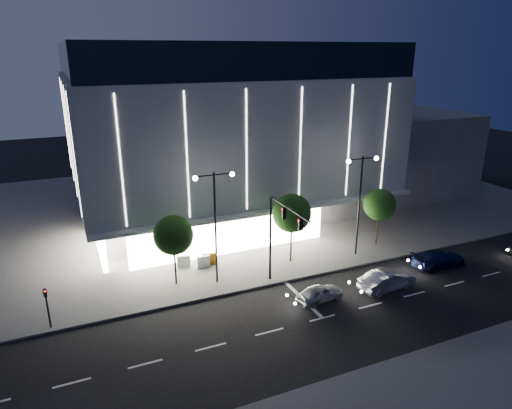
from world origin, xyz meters
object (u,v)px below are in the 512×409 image
object	(u,v)px
tree_left	(174,237)
tree_mid	(292,215)
car_third	(439,259)
barrier_d	(203,262)
street_lamp_west	(215,212)
car_lead	(320,293)
ped_signal_far	(47,304)
car_second	(387,280)
street_lamp_east	(360,191)
barrier_c	(209,259)
tree_right	(379,206)
traffic_mast	(279,228)
barrier_b	(184,261)

from	to	relation	value
tree_left	tree_mid	world-z (taller)	tree_mid
car_third	barrier_d	size ratio (longest dim) A/B	4.37
street_lamp_west	car_lead	world-z (taller)	street_lamp_west
ped_signal_far	car_second	bearing A→B (deg)	-10.81
street_lamp_east	barrier_c	world-z (taller)	street_lamp_east
barrier_d	tree_right	bearing A→B (deg)	-6.85
street_lamp_west	tree_mid	size ratio (longest dim) A/B	1.46
ped_signal_far	tree_right	world-z (taller)	tree_right
tree_mid	barrier_c	distance (m)	7.88
traffic_mast	tree_right	xyz separation A→B (m)	(12.03, 3.68, -1.14)
tree_mid	car_lead	size ratio (longest dim) A/B	1.70
car_third	barrier_b	xyz separation A→B (m)	(-19.79, 8.22, -0.05)
street_lamp_west	car_second	xyz separation A→B (m)	(11.59, -6.00, -5.20)
traffic_mast	barrier_c	distance (m)	8.12
tree_mid	tree_right	size ratio (longest dim) A/B	1.12
car_third	barrier_c	world-z (taller)	car_third
car_second	car_third	xyz separation A→B (m)	(6.52, 1.39, -0.06)
traffic_mast	barrier_c	xyz separation A→B (m)	(-3.61, 5.80, -4.38)
tree_mid	barrier_d	bearing A→B (deg)	165.98
tree_left	street_lamp_west	bearing A→B (deg)	-18.94
car_second	car_third	size ratio (longest dim) A/B	0.96
tree_left	street_lamp_east	bearing A→B (deg)	-3.65
tree_mid	car_lead	world-z (taller)	tree_mid
tree_left	car_third	size ratio (longest dim) A/B	1.19
street_lamp_west	barrier_b	xyz separation A→B (m)	(-1.68, 3.60, -5.31)
car_third	barrier_b	size ratio (longest dim) A/B	4.37
ped_signal_far	car_third	bearing A→B (deg)	-5.90
street_lamp_east	car_third	world-z (taller)	street_lamp_east
tree_right	car_third	world-z (taller)	tree_right
car_second	car_third	bearing A→B (deg)	-82.86
tree_mid	street_lamp_west	bearing A→B (deg)	-171.74
tree_mid	barrier_d	xyz separation A→B (m)	(-7.24, 1.81, -3.68)
car_third	street_lamp_east	bearing A→B (deg)	49.65
ped_signal_far	barrier_c	xyz separation A→B (m)	(12.39, 4.64, -1.24)
street_lamp_east	barrier_d	world-z (taller)	street_lamp_east
tree_left	car_third	world-z (taller)	tree_left
street_lamp_west	car_lead	distance (m)	9.70
street_lamp_west	car_lead	xyz separation A→B (m)	(6.00, -5.44, -5.34)
street_lamp_east	car_lead	bearing A→B (deg)	-142.17
ped_signal_far	tree_mid	distance (m)	19.35
traffic_mast	ped_signal_far	xyz separation A→B (m)	(-16.00, 1.16, -3.14)
tree_mid	tree_right	bearing A→B (deg)	-0.00
traffic_mast	tree_mid	world-z (taller)	traffic_mast
ped_signal_far	car_second	size ratio (longest dim) A/B	0.65
tree_left	barrier_c	bearing A→B (deg)	32.26
tree_mid	barrier_c	xyz separation A→B (m)	(-6.64, 2.12, -3.68)
ped_signal_far	car_third	size ratio (longest dim) A/B	0.62
tree_mid	barrier_d	world-z (taller)	tree_mid
tree_left	barrier_d	xyz separation A→B (m)	(2.76, 1.81, -3.38)
ped_signal_far	tree_mid	bearing A→B (deg)	7.55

